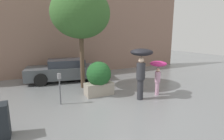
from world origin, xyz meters
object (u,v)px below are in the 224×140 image
Objects in this scene: parked_car_near at (67,70)px; street_tree at (81,13)px; parking_meter at (60,82)px; person_child at (158,68)px; planter_box at (99,78)px; person_adult at (141,62)px.

parked_car_near is 0.97× the size of street_tree.
person_child is at bearing -10.40° from parking_meter.
person_child is at bearing -25.18° from planter_box.
person_adult is 1.05m from person_child.
parking_meter is (-3.06, 0.84, -0.68)m from person_adult.
planter_box is 2.59m from person_child.
street_tree reaches higher than person_child.
parking_meter is at bearing 172.84° from parked_car_near.
street_tree is at bearing -158.60° from parked_car_near.
parked_car_near is at bearing 65.10° from person_adult.
person_child is at bearing -135.64° from parked_car_near.
person_adult reaches higher than planter_box.
person_adult is (1.34, -1.19, 0.77)m from planter_box.
street_tree is at bearing 50.68° from parking_meter.
parked_car_near is 3.81× the size of parking_meter.
person_child is at bearing -43.41° from street_tree.
person_adult is 3.65m from street_tree.
person_adult is 0.45× the size of parked_car_near.
street_tree is 3.50m from parking_meter.
street_tree reaches higher than planter_box.
parked_car_near is at bearing 102.20° from street_tree.
planter_box is 1.23× the size of parking_meter.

